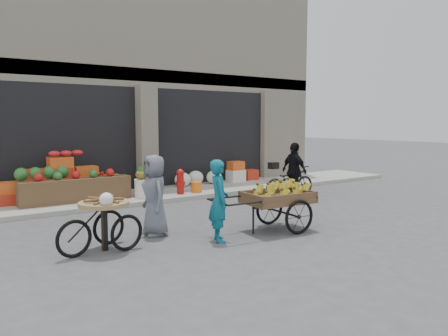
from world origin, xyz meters
TOP-DOWN VIEW (x-y plane):
  - ground at (0.00, 0.00)m, footprint 80.00×80.00m
  - sidewalk at (0.00, 4.10)m, footprint 18.00×2.20m
  - building at (0.00, 8.03)m, footprint 14.00×6.45m
  - fruit_display at (-2.48, 4.38)m, footprint 3.10×1.12m
  - pineapple_bin at (-0.75, 3.60)m, footprint 0.52×0.52m
  - fire_hydrant at (0.35, 3.55)m, footprint 0.22×0.22m
  - orange_bucket at (0.85, 3.50)m, footprint 0.32×0.32m
  - right_bay_goods at (2.61, 4.70)m, footprint 3.35×0.60m
  - seated_person at (-0.35, 4.20)m, footprint 0.51×0.43m
  - banana_cart at (0.05, -0.87)m, footprint 2.35×1.10m
  - vendor_woman at (-1.32, -0.87)m, footprint 0.54×0.64m
  - tricycle_cart at (-3.25, -0.26)m, footprint 1.46×0.99m
  - vendor_grey at (-2.09, 0.19)m, footprint 0.56×0.80m
  - bicycle at (3.02, 1.88)m, footprint 1.74×0.68m
  - cyclist at (2.82, 1.48)m, footprint 0.44×0.96m

SIDE VIEW (x-z plane):
  - ground at x=0.00m, z-range 0.00..0.00m
  - sidewalk at x=0.00m, z-range 0.00..0.12m
  - orange_bucket at x=0.85m, z-range 0.12..0.42m
  - pineapple_bin at x=-0.75m, z-range 0.12..0.62m
  - right_bay_goods at x=2.61m, z-range 0.06..0.76m
  - bicycle at x=3.02m, z-range 0.00..0.90m
  - fire_hydrant at x=0.35m, z-range 0.15..0.86m
  - tricycle_cart at x=-3.25m, z-range 0.09..1.04m
  - seated_person at x=-0.35m, z-range 0.12..1.05m
  - fruit_display at x=-2.48m, z-range 0.05..1.29m
  - banana_cart at x=0.05m, z-range 0.22..1.17m
  - vendor_woman at x=-1.32m, z-range 0.00..1.49m
  - vendor_grey at x=-2.09m, z-range 0.00..1.55m
  - cyclist at x=2.82m, z-range 0.00..1.60m
  - building at x=0.00m, z-range -0.13..6.87m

